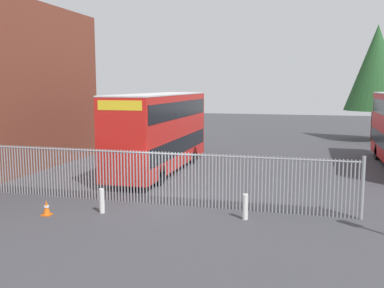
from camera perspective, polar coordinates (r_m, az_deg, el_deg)
name	(u,v)px	position (r m, az deg, el deg)	size (l,w,h in m)	color
ground_plane	(210,169)	(25.57, 2.34, -3.28)	(100.00, 100.00, 0.00)	#3D3D42
palisade_fence	(154,176)	(17.95, -4.99, -4.19)	(16.23, 0.14, 2.35)	gray
double_decker_bus_near_gate	(160,129)	(24.59, -4.21, 1.97)	(2.54, 10.81, 4.42)	red
bollard_near_left	(102,201)	(17.13, -11.77, -7.33)	(0.20, 0.20, 0.95)	silver
bollard_center_front	(245,207)	(16.10, 7.03, -8.20)	(0.20, 0.20, 0.95)	silver
traffic_cone_by_gate	(47,208)	(17.42, -18.59, -7.97)	(0.34, 0.34, 0.59)	orange
tree_tall_back	(376,68)	(41.31, 23.08, 9.19)	(5.15, 5.15, 10.06)	#4C3823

